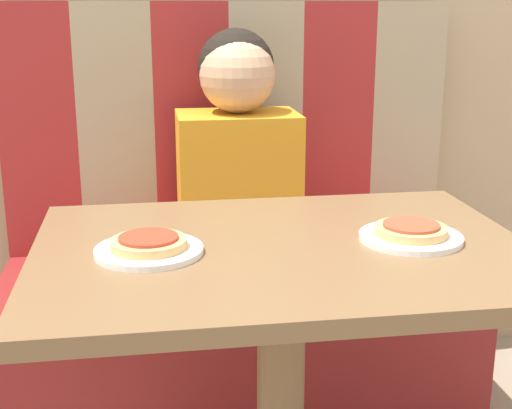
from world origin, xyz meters
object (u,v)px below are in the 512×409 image
object	(u,v)px
pizza_left	(149,242)
pizza_right	(411,230)
plate_right	(411,237)
person	(238,152)
plate_left	(149,251)

from	to	relation	value
pizza_left	pizza_right	world-z (taller)	same
plate_right	pizza_right	distance (m)	0.02
pizza_left	pizza_right	xyz separation A→B (m)	(0.52, 0.00, 0.00)
person	plate_left	size ratio (longest dim) A/B	3.35
pizza_left	pizza_right	size ratio (longest dim) A/B	1.00
plate_left	plate_right	bearing A→B (deg)	0.00
plate_left	pizza_right	xyz separation A→B (m)	(0.52, 0.00, 0.02)
plate_right	pizza_left	world-z (taller)	pizza_left
person	pizza_right	xyz separation A→B (m)	(0.26, -0.69, -0.03)
person	plate_right	xyz separation A→B (m)	(0.26, -0.69, -0.05)
plate_right	pizza_left	bearing A→B (deg)	180.00
person	plate_left	distance (m)	0.74
pizza_left	person	bearing A→B (deg)	69.28
person	pizza_left	xyz separation A→B (m)	(-0.26, -0.69, -0.03)
pizza_right	plate_right	bearing A→B (deg)	0.00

